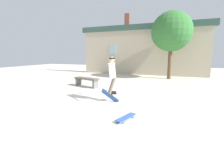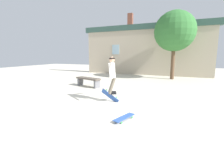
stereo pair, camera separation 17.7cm
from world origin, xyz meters
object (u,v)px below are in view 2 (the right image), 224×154
park_bench (88,80)px  skateboard_flipping (110,96)px  tree_right (175,31)px  skater (112,72)px  skateboard_resting (124,117)px

park_bench → skateboard_flipping: 3.06m
tree_right → skateboard_flipping: tree_right is taller
tree_right → park_bench: (-4.47, -4.69, -3.13)m
skater → tree_right: bearing=46.4°
skateboard_flipping → skateboard_resting: bearing=-52.5°
tree_right → skateboard_flipping: 7.85m
skater → skateboard_resting: (0.94, -1.42, -1.10)m
skater → skateboard_flipping: size_ratio=1.80×
park_bench → skateboard_flipping: park_bench is taller
tree_right → skater: size_ratio=3.49×
tree_right → skater: bearing=-107.5°
park_bench → skater: bearing=-26.7°
park_bench → tree_right: bearing=61.8°
tree_right → skateboard_resting: tree_right is taller
tree_right → park_bench: size_ratio=3.01×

